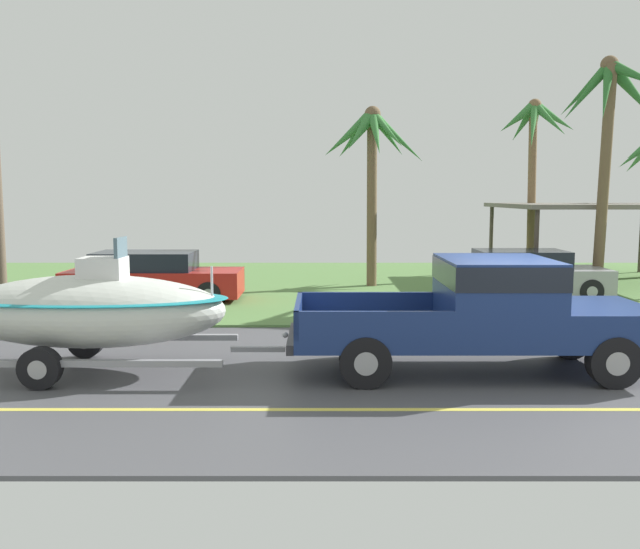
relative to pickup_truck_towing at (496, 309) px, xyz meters
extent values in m
cube|color=#4C4C51|center=(0.69, -0.21, -1.08)|extent=(36.00, 8.00, 0.06)
cube|color=#567F42|center=(0.69, 10.79, -1.06)|extent=(36.00, 14.00, 0.11)
cube|color=#DBCC4C|center=(0.69, -2.01, -1.05)|extent=(34.20, 0.12, 0.01)
cube|color=navy|center=(-0.37, 0.00, -0.42)|extent=(5.75, 2.09, 0.22)
cube|color=navy|center=(1.70, 0.00, -0.12)|extent=(1.61, 2.09, 0.38)
cube|color=navy|center=(0.03, 0.00, 0.26)|extent=(1.72, 2.09, 1.15)
cube|color=black|center=(0.03, 0.00, 0.61)|extent=(1.74, 2.11, 0.38)
cube|color=#112047|center=(-2.04, 0.00, -0.29)|extent=(2.41, 2.09, 0.04)
cube|color=navy|center=(-2.04, 1.00, -0.09)|extent=(2.41, 0.08, 0.45)
cube|color=navy|center=(-2.04, -1.00, -0.09)|extent=(2.41, 0.08, 0.45)
cube|color=navy|center=(-3.21, 0.00, -0.09)|extent=(0.08, 2.09, 0.45)
cube|color=#333338|center=(-3.31, 0.00, -0.48)|extent=(0.12, 1.88, 0.16)
sphere|color=#B2B2B7|center=(-3.43, 0.00, -0.43)|extent=(0.10, 0.10, 0.10)
cylinder|color=black|center=(1.62, 0.93, -0.65)|extent=(0.80, 0.28, 0.80)
cylinder|color=#9E9EA3|center=(1.62, 0.93, -0.65)|extent=(0.36, 0.29, 0.36)
cylinder|color=black|center=(1.62, -0.93, -0.65)|extent=(0.80, 0.28, 0.80)
cylinder|color=#9E9EA3|center=(1.62, -0.93, -0.65)|extent=(0.36, 0.29, 0.36)
cylinder|color=black|center=(-2.16, 0.93, -0.65)|extent=(0.80, 0.28, 0.80)
cylinder|color=#9E9EA3|center=(-2.16, 0.93, -0.65)|extent=(0.36, 0.29, 0.36)
cylinder|color=black|center=(-2.16, -0.93, -0.65)|extent=(0.80, 0.28, 0.80)
cylinder|color=#9E9EA3|center=(-2.16, -0.93, -0.65)|extent=(0.36, 0.29, 0.36)
cube|color=gray|center=(-3.88, 0.00, -0.67)|extent=(0.90, 0.10, 0.08)
cube|color=gray|center=(-6.62, 0.95, -0.67)|extent=(4.58, 0.12, 0.10)
cube|color=gray|center=(-6.62, -0.95, -0.67)|extent=(4.58, 0.12, 0.10)
cylinder|color=black|center=(-7.08, 1.01, -0.73)|extent=(0.64, 0.22, 0.64)
cylinder|color=#9E9EA3|center=(-7.08, 1.01, -0.73)|extent=(0.29, 0.23, 0.29)
cylinder|color=black|center=(-7.08, -1.01, -0.73)|extent=(0.64, 0.22, 0.64)
cylinder|color=#9E9EA3|center=(-7.08, -1.01, -0.73)|extent=(0.29, 0.23, 0.29)
ellipsoid|color=silver|center=(-6.62, 0.00, -0.03)|extent=(4.44, 1.89, 1.18)
ellipsoid|color=teal|center=(-6.62, 0.00, 0.18)|extent=(4.53, 1.93, 0.12)
cube|color=silver|center=(-6.40, 0.00, 0.53)|extent=(0.70, 0.60, 0.65)
cube|color=slate|center=(-6.10, 0.00, 1.01)|extent=(0.06, 0.56, 0.36)
cylinder|color=silver|center=(-4.62, 0.00, 0.46)|extent=(0.04, 0.04, 0.50)
cube|color=#B21E19|center=(-7.40, 7.47, -0.52)|extent=(4.75, 1.76, 0.70)
cube|color=black|center=(-7.64, 7.47, 0.08)|extent=(2.66, 1.62, 0.50)
cylinder|color=black|center=(-5.78, 8.26, -0.72)|extent=(0.66, 0.22, 0.66)
cylinder|color=#9E9EA3|center=(-5.78, 8.26, -0.72)|extent=(0.30, 0.23, 0.30)
cylinder|color=black|center=(-5.78, 6.68, -0.72)|extent=(0.66, 0.22, 0.66)
cylinder|color=#9E9EA3|center=(-5.78, 6.68, -0.72)|extent=(0.30, 0.23, 0.30)
cylinder|color=black|center=(-9.02, 8.26, -0.72)|extent=(0.66, 0.22, 0.66)
cylinder|color=#9E9EA3|center=(-9.02, 8.26, -0.72)|extent=(0.30, 0.23, 0.30)
cylinder|color=black|center=(-9.02, 6.68, -0.72)|extent=(0.66, 0.22, 0.66)
cylinder|color=#9E9EA3|center=(-9.02, 6.68, -0.72)|extent=(0.30, 0.23, 0.30)
cube|color=#99999E|center=(3.02, 7.99, -0.52)|extent=(4.33, 1.79, 0.70)
cube|color=black|center=(2.81, 7.99, 0.08)|extent=(2.42, 1.65, 0.50)
cylinder|color=black|center=(4.49, 8.80, -0.72)|extent=(0.66, 0.22, 0.66)
cylinder|color=#9E9EA3|center=(4.49, 8.80, -0.72)|extent=(0.30, 0.23, 0.30)
cylinder|color=black|center=(4.49, 7.18, -0.72)|extent=(0.66, 0.22, 0.66)
cylinder|color=#9E9EA3|center=(4.49, 7.18, -0.72)|extent=(0.30, 0.23, 0.30)
cylinder|color=black|center=(1.55, 8.80, -0.72)|extent=(0.66, 0.22, 0.66)
cylinder|color=#9E9EA3|center=(1.55, 8.80, -0.72)|extent=(0.30, 0.23, 0.30)
cylinder|color=black|center=(1.55, 7.18, -0.72)|extent=(0.66, 0.22, 0.66)
cylinder|color=#9E9EA3|center=(1.55, 7.18, -0.72)|extent=(0.30, 0.23, 0.30)
cylinder|color=#4C4238|center=(3.54, 14.22, 0.20)|extent=(0.14, 0.14, 2.50)
cylinder|color=#4C4238|center=(3.54, 8.95, 0.20)|extent=(0.14, 0.14, 2.50)
cube|color=#6B665B|center=(6.34, 11.59, 1.52)|extent=(6.10, 5.77, 0.14)
cylinder|color=brown|center=(-1.20, 10.58, 1.67)|extent=(0.32, 0.67, 5.45)
cone|color=#387A38|center=(-0.40, 10.66, 3.66)|extent=(1.85, 0.49, 1.69)
cone|color=#387A38|center=(-0.67, 11.07, 3.78)|extent=(1.42, 1.34, 1.45)
cone|color=#387A38|center=(-1.14, 11.49, 3.88)|extent=(0.46, 2.00, 1.28)
cone|color=#387A38|center=(-1.71, 11.02, 3.75)|extent=(1.52, 1.41, 1.58)
cone|color=#387A38|center=(-1.95, 10.73, 3.75)|extent=(1.84, 0.77, 1.59)
cone|color=#387A38|center=(-1.60, 10.30, 3.82)|extent=(1.30, 1.11, 1.41)
cone|color=#387A38|center=(-1.14, 9.93, 3.73)|extent=(0.49, 1.58, 1.55)
cone|color=#387A38|center=(-0.79, 10.07, 3.85)|extent=(1.20, 1.38, 1.32)
sphere|color=brown|center=(-1.20, 10.58, 4.38)|extent=(0.51, 0.51, 0.51)
cylinder|color=brown|center=(4.66, 13.17, 1.97)|extent=(0.29, 0.60, 6.05)
cone|color=#387A38|center=(5.35, 13.14, 4.56)|extent=(1.60, 0.46, 1.18)
cone|color=#387A38|center=(4.84, 13.67, 4.47)|extent=(0.81, 1.38, 1.31)
cone|color=#387A38|center=(4.39, 13.53, 4.41)|extent=(1.01, 1.16, 1.38)
cone|color=#387A38|center=(4.08, 13.21, 4.54)|extent=(1.44, 0.52, 1.22)
cone|color=#387A38|center=(4.40, 12.45, 4.23)|extent=(0.87, 1.75, 1.74)
cone|color=#387A38|center=(5.04, 12.67, 4.44)|extent=(1.14, 1.37, 1.34)
sphere|color=brown|center=(4.66, 13.17, 4.99)|extent=(0.46, 0.46, 0.46)
cylinder|color=brown|center=(5.21, 8.39, 2.21)|extent=(0.31, 0.65, 6.54)
cone|color=#2D6B2D|center=(5.93, 8.36, 4.69)|extent=(1.77, 0.49, 1.87)
cone|color=#2D6B2D|center=(5.49, 8.88, 5.04)|extent=(0.96, 1.34, 1.16)
cone|color=#2D6B2D|center=(4.82, 9.15, 4.87)|extent=(1.14, 1.81, 1.47)
cone|color=#2D6B2D|center=(4.65, 8.50, 4.74)|extent=(1.44, 0.57, 1.68)
cone|color=#2D6B2D|center=(4.95, 7.89, 4.68)|extent=(0.93, 1.37, 1.78)
sphere|color=brown|center=(5.21, 8.39, 5.48)|extent=(0.49, 0.49, 0.49)
camera|label=1|loc=(-2.85, -10.98, 1.86)|focal=38.02mm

